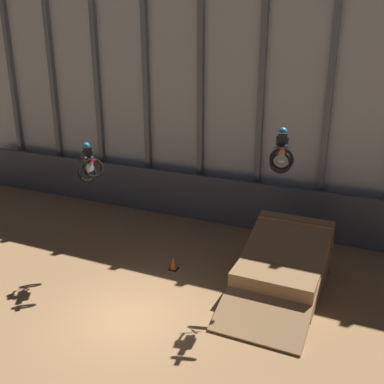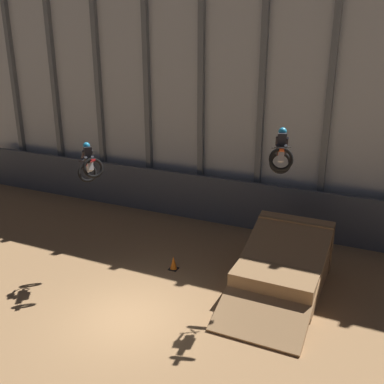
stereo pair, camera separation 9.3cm
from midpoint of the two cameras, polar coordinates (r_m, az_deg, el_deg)
The scene contains 7 objects.
ground_plane at distance 15.92m, azimuth -8.06°, elevation -15.58°, with size 60.00×60.00×0.00m, color #9E754C.
arena_back_wall at distance 22.03m, azimuth 5.16°, elevation 11.46°, with size 32.00×0.40×12.13m.
lower_barrier at distance 22.50m, azimuth 4.09°, elevation -1.19°, with size 31.36×0.20×2.37m.
dirt_ramp at distance 17.64m, azimuth 11.72°, elevation -9.29°, with size 3.01×5.97×2.19m.
rider_bike_left_air at distance 17.06m, azimuth -12.75°, elevation 3.44°, with size 1.74×1.66×1.66m.
rider_bike_right_air at distance 14.44m, azimuth 11.44°, elevation 4.77°, with size 1.11×1.79×1.64m.
traffic_cone_near_ramp at distance 18.51m, azimuth -2.22°, elevation -9.00°, with size 0.36×0.36×0.58m.
Camera 2 is at (7.42, -10.79, 9.07)m, focal length 42.00 mm.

